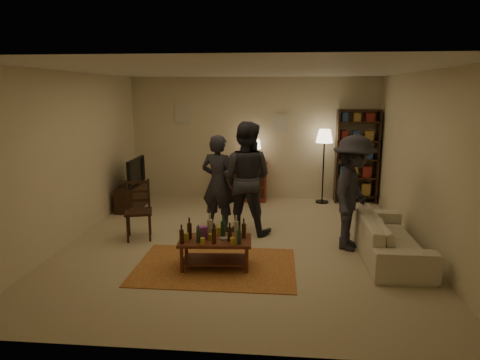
# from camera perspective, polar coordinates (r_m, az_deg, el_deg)

# --- Properties ---
(floor) EXTENTS (6.00, 6.00, 0.00)m
(floor) POSITION_cam_1_polar(r_m,az_deg,el_deg) (7.00, 0.26, -8.25)
(floor) COLOR #C6B793
(floor) RESTS_ON ground
(room_shell) EXTENTS (6.00, 6.00, 6.00)m
(room_shell) POSITION_cam_1_polar(r_m,az_deg,el_deg) (9.62, -2.06, 8.32)
(room_shell) COLOR beige
(room_shell) RESTS_ON ground
(rug) EXTENTS (2.20, 1.50, 0.01)m
(rug) POSITION_cam_1_polar(r_m,az_deg,el_deg) (6.07, -3.29, -11.44)
(rug) COLOR #9B4021
(rug) RESTS_ON ground
(coffee_table) EXTENTS (1.02, 0.61, 0.74)m
(coffee_table) POSITION_cam_1_polar(r_m,az_deg,el_deg) (5.94, -3.36, -8.19)
(coffee_table) COLOR brown
(coffee_table) RESTS_ON ground
(dining_chair) EXTENTS (0.53, 0.53, 0.99)m
(dining_chair) POSITION_cam_1_polar(r_m,az_deg,el_deg) (7.24, -13.39, -3.56)
(dining_chair) COLOR black
(dining_chair) RESTS_ON ground
(tv_stand) EXTENTS (0.40, 1.00, 1.06)m
(tv_stand) POSITION_cam_1_polar(r_m,az_deg,el_deg) (9.10, -14.24, -1.35)
(tv_stand) COLOR black
(tv_stand) RESTS_ON ground
(dresser) EXTENTS (1.00, 0.50, 1.36)m
(dresser) POSITION_cam_1_polar(r_m,az_deg,el_deg) (9.49, 0.53, 0.12)
(dresser) COLOR maroon
(dresser) RESTS_ON ground
(bookshelf) EXTENTS (0.90, 0.34, 2.02)m
(bookshelf) POSITION_cam_1_polar(r_m,az_deg,el_deg) (9.58, 15.30, 3.19)
(bookshelf) COLOR black
(bookshelf) RESTS_ON ground
(floor_lamp) EXTENTS (0.36, 0.36, 1.60)m
(floor_lamp) POSITION_cam_1_polar(r_m,az_deg,el_deg) (9.31, 11.18, 5.12)
(floor_lamp) COLOR black
(floor_lamp) RESTS_ON ground
(sofa) EXTENTS (0.81, 2.08, 0.61)m
(sofa) POSITION_cam_1_polar(r_m,az_deg,el_deg) (6.70, 19.20, -7.11)
(sofa) COLOR beige
(sofa) RESTS_ON ground
(person_left) EXTENTS (0.70, 0.56, 1.68)m
(person_left) POSITION_cam_1_polar(r_m,az_deg,el_deg) (7.37, -2.91, -0.42)
(person_left) COLOR #24242B
(person_left) RESTS_ON ground
(person_right) EXTENTS (1.07, 0.92, 1.91)m
(person_right) POSITION_cam_1_polar(r_m,az_deg,el_deg) (7.23, 0.74, 0.28)
(person_right) COLOR #27282F
(person_right) RESTS_ON ground
(person_by_sofa) EXTENTS (1.05, 1.31, 1.77)m
(person_by_sofa) POSITION_cam_1_polar(r_m,az_deg,el_deg) (6.70, 14.82, -1.68)
(person_by_sofa) COLOR #292830
(person_by_sofa) RESTS_ON ground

